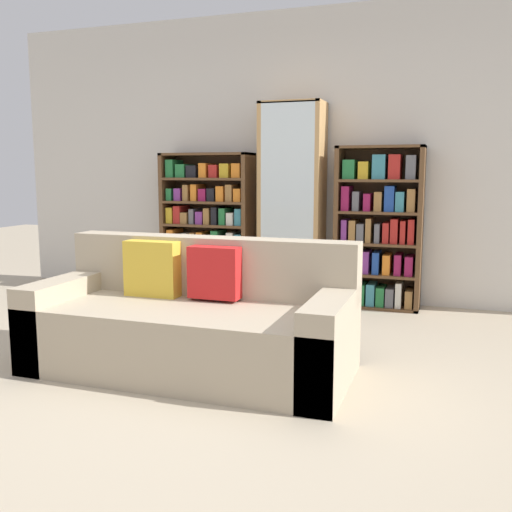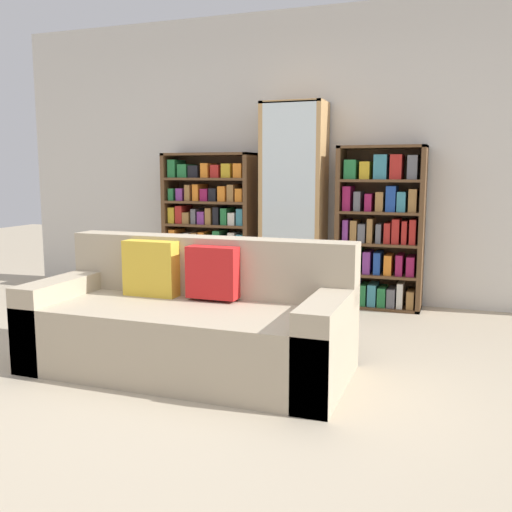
% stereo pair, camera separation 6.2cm
% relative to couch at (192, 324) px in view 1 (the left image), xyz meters
% --- Properties ---
extents(ground_plane, '(16.00, 16.00, 0.00)m').
position_rel_couch_xyz_m(ground_plane, '(0.14, -0.38, -0.28)').
color(ground_plane, tan).
extents(wall_back, '(6.22, 0.06, 2.70)m').
position_rel_couch_xyz_m(wall_back, '(0.14, 2.24, 1.07)').
color(wall_back, beige).
rests_on(wall_back, ground).
extents(couch, '(1.95, 0.86, 0.79)m').
position_rel_couch_xyz_m(couch, '(0.00, 0.00, 0.00)').
color(couch, tan).
rests_on(couch, ground).
extents(bookshelf_left, '(0.90, 0.32, 1.39)m').
position_rel_couch_xyz_m(bookshelf_left, '(-0.78, 2.03, 0.39)').
color(bookshelf_left, brown).
rests_on(bookshelf_left, ground).
extents(display_cabinet, '(0.57, 0.36, 1.84)m').
position_rel_couch_xyz_m(display_cabinet, '(0.08, 2.02, 0.63)').
color(display_cabinet, tan).
rests_on(display_cabinet, ground).
extents(bookshelf_right, '(0.76, 0.32, 1.44)m').
position_rel_couch_xyz_m(bookshelf_right, '(0.87, 2.03, 0.41)').
color(bookshelf_right, brown).
rests_on(bookshelf_right, ground).
extents(wine_bottle, '(0.09, 0.09, 0.38)m').
position_rel_couch_xyz_m(wine_bottle, '(0.52, 0.90, -0.13)').
color(wine_bottle, '#192333').
rests_on(wine_bottle, ground).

